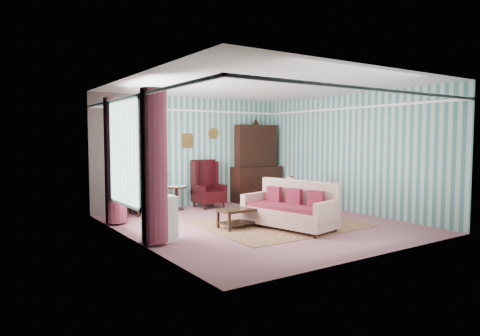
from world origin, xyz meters
TOP-DOWN VIEW (x-y plane):
  - floor at (0.00, 0.00)m, footprint 6.00×6.00m
  - room_shell at (-0.62, 0.18)m, footprint 5.53×6.02m
  - bookcase at (-1.35, 2.84)m, footprint 0.80×0.28m
  - dresser_hutch at (1.90, 2.72)m, footprint 1.50×0.56m
  - wingback_left at (-1.60, 2.45)m, footprint 0.76×0.80m
  - wingback_right at (0.15, 2.45)m, footprint 0.76×0.80m
  - seated_woman at (-1.60, 2.45)m, footprint 0.44×0.40m
  - round_side_table at (-0.70, 2.60)m, footprint 0.50×0.50m
  - nest_table at (2.47, 0.90)m, footprint 0.45×0.38m
  - plant_stand at (-2.40, -0.30)m, footprint 0.55×0.35m
  - rug at (0.30, -0.30)m, footprint 3.20×2.60m
  - sofa at (0.20, -0.71)m, footprint 1.30×2.08m
  - floral_armchair at (1.10, 0.67)m, footprint 1.01×1.00m
  - coffee_table at (-0.61, -0.11)m, footprint 0.87×0.53m
  - potted_plant_a at (-2.47, -0.43)m, footprint 0.42×0.38m
  - potted_plant_b at (-2.39, -0.19)m, footprint 0.30×0.25m
  - potted_plant_c at (-2.41, -0.22)m, footprint 0.28×0.28m

SIDE VIEW (x-z plane):
  - floor at x=0.00m, z-range 0.00..0.00m
  - rug at x=0.30m, z-range 0.00..0.01m
  - coffee_table at x=-0.61m, z-range 0.00..0.40m
  - nest_table at x=2.47m, z-range 0.00..0.54m
  - round_side_table at x=-0.70m, z-range 0.00..0.60m
  - plant_stand at x=-2.40m, z-range 0.00..0.80m
  - floral_armchair at x=1.10m, z-range 0.00..1.09m
  - sofa at x=0.20m, z-range 0.00..1.10m
  - seated_woman at x=-1.60m, z-range 0.00..1.18m
  - wingback_left at x=-1.60m, z-range 0.00..1.25m
  - wingback_right at x=0.15m, z-range 0.00..1.25m
  - potted_plant_c at x=-2.41m, z-range 0.80..1.21m
  - potted_plant_a at x=-2.47m, z-range 0.80..1.22m
  - potted_plant_b at x=-2.39m, z-range 0.80..1.30m
  - bookcase at x=-1.35m, z-range 0.00..2.24m
  - dresser_hutch at x=1.90m, z-range 0.00..2.36m
  - room_shell at x=-0.62m, z-range 0.55..3.46m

